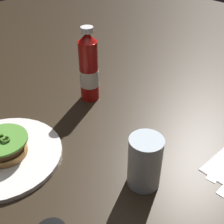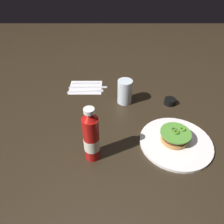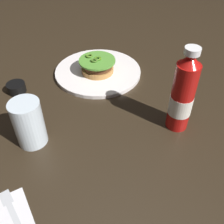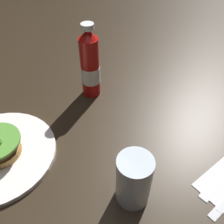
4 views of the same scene
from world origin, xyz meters
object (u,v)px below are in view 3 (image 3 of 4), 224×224
object	(u,v)px
dinner_plate	(98,72)
fork_utensil	(16,221)
water_glass	(29,123)
ketchup_bottle	(183,95)
burger_sandwich	(97,66)
condiment_cup	(16,88)

from	to	relation	value
dinner_plate	fork_utensil	world-z (taller)	dinner_plate
water_glass	ketchup_bottle	bearing A→B (deg)	-111.19
fork_utensil	ketchup_bottle	bearing A→B (deg)	-82.78
dinner_plate	water_glass	size ratio (longest dim) A/B	2.37
burger_sandwich	condiment_cup	distance (m)	0.27
condiment_cup	fork_utensil	xyz separation A→B (m)	(-0.43, 0.11, -0.01)
dinner_plate	ketchup_bottle	size ratio (longest dim) A/B	1.27
burger_sandwich	water_glass	bearing A→B (deg)	123.68
ketchup_bottle	condiment_cup	distance (m)	0.51
water_glass	condiment_cup	distance (m)	0.24
water_glass	fork_utensil	world-z (taller)	water_glass
condiment_cup	dinner_plate	bearing A→B (deg)	-97.06
water_glass	fork_utensil	xyz separation A→B (m)	(-0.20, 0.10, -0.06)
dinner_plate	fork_utensil	bearing A→B (deg)	135.54
dinner_plate	water_glass	distance (m)	0.36
dinner_plate	water_glass	xyz separation A→B (m)	(-0.20, 0.29, 0.06)
fork_utensil	dinner_plate	bearing A→B (deg)	-44.46
water_glass	condiment_cup	bearing A→B (deg)	-4.58
condiment_cup	ketchup_bottle	bearing A→B (deg)	-137.53
fork_utensil	burger_sandwich	bearing A→B (deg)	-44.58
burger_sandwich	water_glass	size ratio (longest dim) A/B	0.99
burger_sandwich	fork_utensil	world-z (taller)	burger_sandwich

